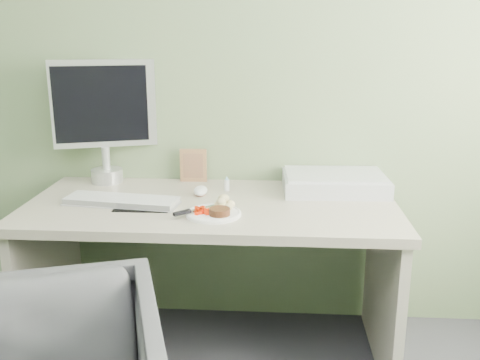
# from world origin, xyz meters

# --- Properties ---
(wall_back) EXTENTS (3.50, 0.00, 3.50)m
(wall_back) POSITION_xyz_m (0.00, 2.00, 1.35)
(wall_back) COLOR #67805A
(wall_back) RESTS_ON floor
(desk) EXTENTS (1.60, 0.75, 0.73)m
(desk) POSITION_xyz_m (0.00, 1.62, 0.55)
(desk) COLOR #AEA692
(desk) RESTS_ON floor
(plate) EXTENTS (0.22, 0.22, 0.01)m
(plate) POSITION_xyz_m (0.03, 1.46, 0.74)
(plate) COLOR white
(plate) RESTS_ON desk
(steak) EXTENTS (0.11, 0.11, 0.03)m
(steak) POSITION_xyz_m (0.06, 1.44, 0.76)
(steak) COLOR black
(steak) RESTS_ON plate
(potato_pile) EXTENTS (0.10, 0.09, 0.05)m
(potato_pile) POSITION_xyz_m (0.06, 1.51, 0.77)
(potato_pile) COLOR tan
(potato_pile) RESTS_ON plate
(carrot_heap) EXTENTS (0.06, 0.06, 0.04)m
(carrot_heap) POSITION_xyz_m (-0.02, 1.45, 0.76)
(carrot_heap) COLOR #FF2B05
(carrot_heap) RESTS_ON plate
(steak_knife) EXTENTS (0.16, 0.15, 0.01)m
(steak_knife) POSITION_xyz_m (-0.07, 1.44, 0.75)
(steak_knife) COLOR silver
(steak_knife) RESTS_ON plate
(mousepad) EXTENTS (0.24, 0.21, 0.00)m
(mousepad) POSITION_xyz_m (-0.28, 1.58, 0.73)
(mousepad) COLOR black
(mousepad) RESTS_ON desk
(keyboard) EXTENTS (0.50, 0.20, 0.02)m
(keyboard) POSITION_xyz_m (-0.38, 1.58, 0.75)
(keyboard) COLOR white
(keyboard) RESTS_ON desk
(computer_mouse) EXTENTS (0.07, 0.11, 0.04)m
(computer_mouse) POSITION_xyz_m (-0.06, 1.74, 0.75)
(computer_mouse) COLOR white
(computer_mouse) RESTS_ON desk
(photo_frame) EXTENTS (0.13, 0.02, 0.16)m
(photo_frame) POSITION_xyz_m (-0.13, 1.96, 0.81)
(photo_frame) COLOR #88603F
(photo_frame) RESTS_ON desk
(eyedrop_bottle) EXTENTS (0.02, 0.02, 0.07)m
(eyedrop_bottle) POSITION_xyz_m (0.05, 1.81, 0.76)
(eyedrop_bottle) COLOR white
(eyedrop_bottle) RESTS_ON desk
(scanner) EXTENTS (0.48, 0.33, 0.07)m
(scanner) POSITION_xyz_m (0.55, 1.84, 0.77)
(scanner) COLOR silver
(scanner) RESTS_ON desk
(monitor) EXTENTS (0.48, 0.20, 0.59)m
(monitor) POSITION_xyz_m (-0.55, 1.94, 1.06)
(monitor) COLOR silver
(monitor) RESTS_ON desk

